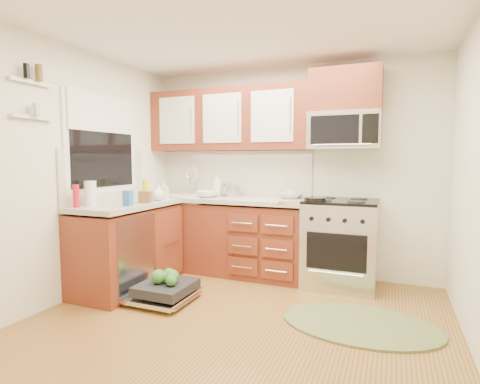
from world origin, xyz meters
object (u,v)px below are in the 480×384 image
at_px(range, 340,243).
at_px(skillet, 315,199).
at_px(microwave, 344,131).
at_px(stock_pot, 232,191).
at_px(bowl_b, 207,194).
at_px(upper_cabinets, 228,120).
at_px(sink, 186,205).
at_px(rug, 360,324).
at_px(cup, 291,194).
at_px(cutting_board, 290,201).
at_px(bowl_a, 291,196).
at_px(dishwasher, 163,291).
at_px(paper_towel_roll, 90,193).

relative_size(range, skillet, 4.24).
xyz_separation_m(microwave, stock_pot, (-1.34, -0.02, -0.71)).
height_order(range, bowl_b, bowl_b).
distance_m(upper_cabinets, range, 1.99).
relative_size(sink, rug, 0.48).
bearing_deg(range, cup, 160.36).
xyz_separation_m(rug, stock_pot, (-1.63, 1.06, 0.98)).
relative_size(cutting_board, cup, 1.94).
bearing_deg(bowl_a, stock_pot, -174.46).
height_order(upper_cabinets, sink, upper_cabinets).
distance_m(range, skillet, 0.60).
height_order(dishwasher, stock_pot, stock_pot).
xyz_separation_m(rug, paper_towel_roll, (-2.57, -0.31, 1.04)).
height_order(skillet, bowl_a, skillet).
xyz_separation_m(dishwasher, bowl_a, (0.93, 1.30, 0.86)).
xyz_separation_m(rug, bowl_b, (-1.87, 0.85, 0.95)).
relative_size(upper_cabinets, microwave, 2.70).
distance_m(upper_cabinets, paper_towel_roll, 1.85).
height_order(upper_cabinets, skillet, upper_cabinets).
distance_m(dishwasher, cutting_board, 1.61).
relative_size(sink, skillet, 2.76).
bearing_deg(cup, paper_towel_roll, -138.25).
bearing_deg(microwave, cup, 170.81).
distance_m(sink, bowl_a, 1.35).
bearing_deg(stock_pot, rug, -32.89).
bearing_deg(skillet, cup, 128.92).
relative_size(rug, bowl_b, 5.17).
height_order(paper_towel_roll, bowl_a, paper_towel_roll).
xyz_separation_m(microwave, cutting_board, (-0.52, -0.33, -0.77)).
xyz_separation_m(upper_cabinets, cup, (0.79, 0.07, -0.90)).
distance_m(stock_pot, paper_towel_roll, 1.66).
xyz_separation_m(skillet, cutting_board, (-0.28, 0.04, -0.04)).
relative_size(microwave, dishwasher, 1.09).
distance_m(microwave, bowl_a, 0.96).
xyz_separation_m(upper_cabinets, paper_towel_roll, (-0.88, -1.41, -0.83)).
relative_size(cutting_board, bowl_a, 0.97).
distance_m(range, stock_pot, 1.44).
relative_size(skillet, cutting_board, 0.88).
height_order(microwave, cutting_board, microwave).
bearing_deg(bowl_a, dishwasher, -125.69).
bearing_deg(stock_pot, cup, 9.47).
height_order(dishwasher, bowl_b, bowl_b).
height_order(range, cup, cup).
distance_m(rug, bowl_a, 1.73).
xyz_separation_m(dishwasher, bowl_b, (-0.04, 1.02, 0.86)).
bearing_deg(microwave, range, -90.00).
distance_m(microwave, paper_towel_roll, 2.75).
height_order(rug, cutting_board, cutting_board).
height_order(upper_cabinets, range, upper_cabinets).
bearing_deg(paper_towel_roll, cutting_board, 30.91).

